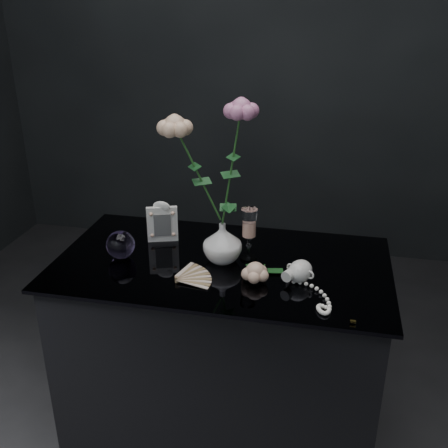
% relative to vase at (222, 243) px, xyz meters
% --- Properties ---
extents(table, '(1.05, 0.58, 0.76)m').
position_rel_vase_xyz_m(table, '(-0.00, -0.01, -0.44)').
color(table, black).
rests_on(table, ground).
extents(vase, '(0.16, 0.16, 0.13)m').
position_rel_vase_xyz_m(vase, '(0.00, 0.00, 0.00)').
color(vase, white).
rests_on(vase, table).
extents(wine_glass, '(0.07, 0.07, 0.17)m').
position_rel_vase_xyz_m(wine_glass, '(0.08, 0.03, 0.02)').
color(wine_glass, white).
rests_on(wine_glass, table).
extents(picture_frame, '(0.13, 0.11, 0.15)m').
position_rel_vase_xyz_m(picture_frame, '(-0.23, 0.10, 0.01)').
color(picture_frame, white).
rests_on(picture_frame, table).
extents(paperweight, '(0.12, 0.12, 0.09)m').
position_rel_vase_xyz_m(paperweight, '(-0.32, -0.05, -0.02)').
color(paperweight, '#9576C0').
rests_on(paperweight, table).
extents(paper_fan, '(0.24, 0.20, 0.02)m').
position_rel_vase_xyz_m(paper_fan, '(-0.10, -0.16, -0.05)').
color(paper_fan, beige).
rests_on(paper_fan, table).
extents(loose_rose, '(0.19, 0.21, 0.06)m').
position_rel_vase_xyz_m(loose_rose, '(0.12, -0.11, -0.03)').
color(loose_rose, beige).
rests_on(loose_rose, table).
extents(pearl_jar, '(0.32, 0.32, 0.07)m').
position_rel_vase_xyz_m(pearl_jar, '(0.25, -0.07, -0.03)').
color(pearl_jar, white).
rests_on(pearl_jar, table).
extents(roses, '(0.27, 0.13, 0.43)m').
position_rel_vase_xyz_m(roses, '(-0.03, -0.00, 0.27)').
color(roses, beige).
rests_on(roses, vase).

